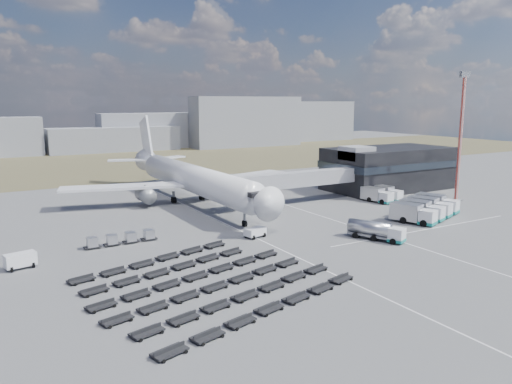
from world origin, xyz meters
TOP-DOWN VIEW (x-y plane):
  - ground at (0.00, 0.00)m, footprint 420.00×420.00m
  - grass_strip at (0.00, 110.00)m, footprint 420.00×90.00m
  - lane_markings at (9.77, 3.00)m, footprint 47.12×110.00m
  - terminal at (47.77, 23.96)m, footprint 30.40×16.40m
  - jet_bridge at (15.90, 20.42)m, footprint 30.30×3.80m
  - airliner at (0.00, 32.38)m, footprint 51.59×64.53m
  - skyline at (22.73, 149.93)m, footprint 310.89×26.74m
  - fuel_tanker at (13.47, -8.36)m, footprint 5.61×8.94m
  - pushback_tug at (-1.91, 2.12)m, footprint 3.65×2.59m
  - utility_van at (-35.11, 4.28)m, footprint 3.97×2.40m
  - catering_truck at (11.35, 30.36)m, footprint 2.57×5.79m
  - service_trucks_near at (31.86, -1.77)m, footprint 15.94×12.16m
  - service_trucks_far at (35.84, 13.53)m, footprint 6.96×7.89m
  - uld_row at (-21.08, 8.71)m, footprint 10.84×1.68m
  - baggage_dollies at (-17.31, -12.90)m, footprint 31.58×29.04m
  - floodlight_mast at (49.97, 5.83)m, footprint 2.54×2.09m

SIDE VIEW (x-z plane):
  - ground at x=0.00m, z-range 0.00..0.00m
  - grass_strip at x=0.00m, z-range 0.00..0.01m
  - lane_markings at x=9.77m, z-range 0.00..0.01m
  - baggage_dollies at x=-17.31m, z-range 0.00..0.74m
  - pushback_tug at x=-1.91m, z-range 0.00..1.49m
  - uld_row at x=-21.08m, z-range 0.15..1.64m
  - utility_van at x=-35.11m, z-range 0.00..2.03m
  - catering_truck at x=11.35m, z-range 0.03..2.65m
  - fuel_tanker at x=13.47m, z-range 0.00..2.84m
  - service_trucks_far at x=35.84m, z-range 0.12..2.93m
  - service_trucks_near at x=31.86m, z-range 0.14..3.28m
  - jet_bridge at x=15.90m, z-range 1.53..8.58m
  - terminal at x=47.77m, z-range -0.25..10.75m
  - airliner at x=0.00m, z-range -3.52..14.10m
  - skyline at x=22.73m, z-range -3.44..19.64m
  - floodlight_mast at x=49.97m, z-range 0.03..27.04m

